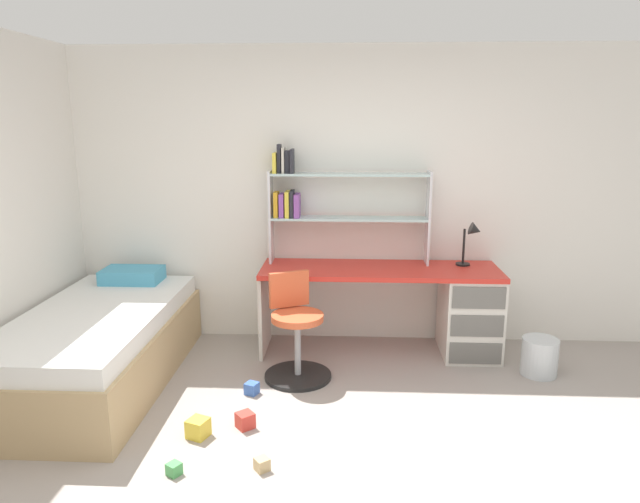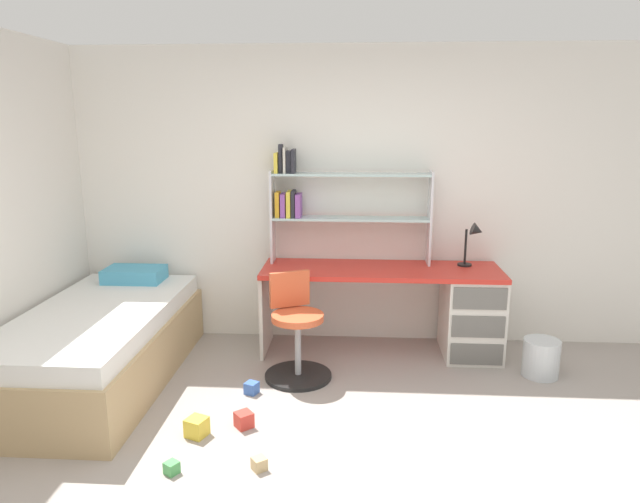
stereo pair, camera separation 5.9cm
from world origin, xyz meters
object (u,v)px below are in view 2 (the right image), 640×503
desk (444,306)px  desk_lamp (474,237)px  toy_block_red_0 (244,420)px  toy_block_yellow_2 (197,427)px  toy_block_green_1 (172,468)px  waste_bin (541,358)px  toy_block_blue_3 (252,388)px  bed_platform (100,345)px  toy_block_natural_4 (259,464)px  bookshelf_hutch (327,198)px  swivel_chair (296,337)px

desk → desk_lamp: (0.23, 0.10, 0.57)m
toy_block_red_0 → toy_block_yellow_2: 0.30m
desk → toy_block_green_1: desk is taller
desk_lamp → toy_block_green_1: (-2.02, -1.94, -0.96)m
waste_bin → toy_block_blue_3: (-2.21, -0.44, -0.10)m
waste_bin → desk: bearing=150.0°
waste_bin → toy_block_blue_3: size_ratio=3.42×
bed_platform → toy_block_red_0: (1.22, -0.61, -0.24)m
toy_block_blue_3 → toy_block_natural_4: 0.95m
toy_block_red_0 → toy_block_natural_4: toy_block_red_0 is taller
waste_bin → toy_block_natural_4: bearing=-145.4°
bookshelf_hutch → swivel_chair: bearing=-105.1°
toy_block_yellow_2 → waste_bin: bearing=23.0°
bookshelf_hutch → bed_platform: (-1.68, -0.90, -1.02)m
desk_lamp → bed_platform: size_ratio=0.19×
desk → swivel_chair: (-1.20, -0.53, -0.10)m
desk → bed_platform: size_ratio=0.97×
desk_lamp → toy_block_yellow_2: size_ratio=3.18×
desk → toy_block_natural_4: bearing=-126.0°
swivel_chair → toy_block_yellow_2: size_ratio=6.72×
waste_bin → toy_block_natural_4: (-1.99, -1.37, -0.11)m
toy_block_green_1 → toy_block_natural_4: toy_block_natural_4 is taller
waste_bin → toy_block_yellow_2: bearing=-157.0°
toy_block_green_1 → toy_block_red_0: bearing=59.3°
bookshelf_hutch → toy_block_natural_4: size_ratio=18.27×
bed_platform → toy_block_natural_4: bed_platform is taller
swivel_chair → toy_block_green_1: (-0.58, -1.31, -0.29)m
desk_lamp → bed_platform: desk_lamp is taller
desk → toy_block_blue_3: 1.77m
desk_lamp → toy_block_red_0: (-1.70, -1.42, -0.95)m
bed_platform → waste_bin: 3.41m
waste_bin → toy_block_red_0: (-2.17, -0.91, -0.10)m
desk → bookshelf_hutch: bearing=169.3°
bed_platform → waste_bin: size_ratio=6.98×
toy_block_green_1 → toy_block_natural_4: (0.49, 0.07, 0.00)m
toy_block_yellow_2 → toy_block_green_1: bearing=-94.8°
bookshelf_hutch → toy_block_natural_4: bearing=-98.2°
toy_block_green_1 → toy_block_blue_3: bearing=74.5°
bookshelf_hutch → toy_block_blue_3: size_ratio=15.86×
bookshelf_hutch → toy_block_blue_3: (-0.50, -1.04, -1.26)m
desk → bed_platform: bearing=-165.3°
bookshelf_hutch → swivel_chair: (-0.20, -0.72, -0.98)m
bookshelf_hutch → toy_block_green_1: size_ratio=19.30×
desk → desk_lamp: desk_lamp is taller
bookshelf_hutch → toy_block_yellow_2: bearing=-114.4°
swivel_chair → bookshelf_hutch: bearing=74.9°
bed_platform → toy_block_yellow_2: bearing=-37.8°
bed_platform → desk: bearing=14.7°
bookshelf_hutch → swivel_chair: 1.24m
bookshelf_hutch → waste_bin: bookshelf_hutch is taller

